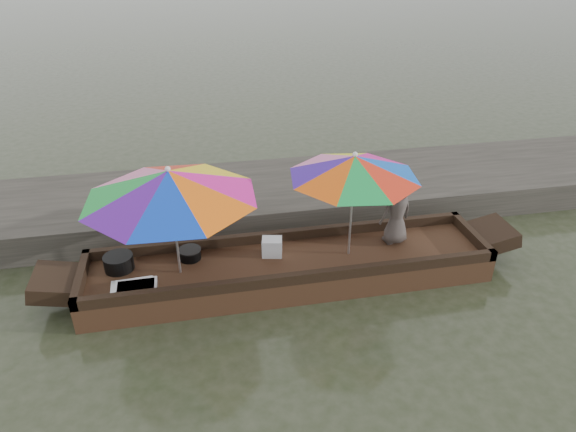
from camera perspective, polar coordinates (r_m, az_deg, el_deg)
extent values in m
plane|color=#28301A|center=(7.43, 0.15, -7.13)|extent=(80.00, 80.00, 0.00)
cube|color=#2D2B26|center=(9.15, -2.58, 2.15)|extent=(22.00, 2.20, 0.50)
cube|color=#3C2514|center=(7.33, 0.15, -6.02)|extent=(5.66, 1.20, 0.35)
cylinder|color=black|center=(7.36, -18.29, -4.92)|extent=(0.40, 0.40, 0.21)
cube|color=silver|center=(6.88, -16.52, -7.81)|extent=(0.53, 0.37, 0.09)
cube|color=silver|center=(6.94, -16.92, -7.69)|extent=(0.54, 0.39, 0.06)
cylinder|color=black|center=(7.35, -10.83, -4.20)|extent=(0.30, 0.30, 0.14)
cube|color=silver|center=(7.27, -1.78, -3.45)|extent=(0.32, 0.27, 0.26)
imported|color=#453D39|center=(7.55, 11.98, 0.48)|extent=(0.55, 0.42, 1.00)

